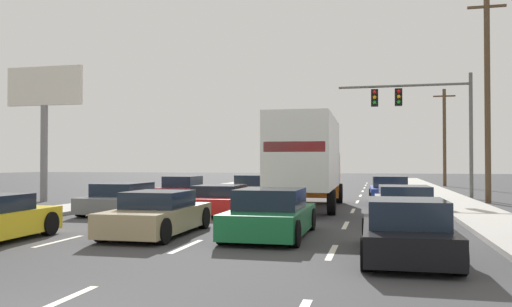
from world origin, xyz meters
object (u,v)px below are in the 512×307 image
car_tan (158,215)px  car_black (406,232)px  car_silver (255,190)px  traffic_signal_mast (415,107)px  car_maroon (184,190)px  car_red (221,200)px  box_truck (308,158)px  utility_pole_far (444,136)px  car_gray (125,199)px  car_white (404,206)px  car_blue (389,191)px  utility_pole_mid (487,96)px  roadside_billboard (44,104)px  car_green (271,215)px

car_tan → car_black: 6.76m
car_silver → traffic_signal_mast: 10.40m
car_maroon → car_red: bearing=-56.0°
box_truck → traffic_signal_mast: traffic_signal_mast is taller
car_tan → box_truck: (3.00, 8.52, 1.64)m
car_silver → utility_pole_far: size_ratio=0.52×
car_black → utility_pole_far: 35.47m
car_gray → car_white: car_white is taller
car_red → utility_pole_far: 29.50m
car_gray → car_blue: 12.49m
traffic_signal_mast → car_gray: bearing=-135.6°
car_silver → car_tan: car_silver is taller
utility_pole_mid → roadside_billboard: 22.28m
box_truck → car_blue: 5.47m
car_tan → roadside_billboard: bearing=137.5°
car_white → roadside_billboard: (-17.44, 5.60, 4.41)m
car_blue → utility_pole_far: bearing=76.1°
car_silver → car_maroon: bearing=-166.7°
car_red → car_black: (6.48, -8.02, 0.02)m
car_blue → utility_pole_far: (5.04, 20.39, 3.67)m
car_black → roadside_billboard: bearing=145.3°
car_white → roadside_billboard: bearing=162.2°
utility_pole_far → roadside_billboard: 32.01m
box_truck → utility_pole_far: bearing=70.8°
car_red → car_white: (6.76, -1.74, 0.05)m
car_maroon → car_white: bearing=-34.8°
car_black → traffic_signal_mast: traffic_signal_mast is taller
car_tan → box_truck: box_truck is taller
car_maroon → roadside_billboard: bearing=-166.5°
car_blue → utility_pole_mid: 6.81m
utility_pole_far → utility_pole_mid: bearing=-91.0°
car_red → car_black: 10.31m
car_tan → utility_pole_far: bearing=70.7°
car_red → utility_pole_far: utility_pole_far is taller
car_red → box_truck: bearing=40.0°
car_maroon → car_black: (10.21, -13.55, -0.04)m
utility_pole_far → roadside_billboard: (-22.21, -23.03, 0.70)m
car_black → traffic_signal_mast: bearing=85.4°
car_red → box_truck: 4.31m
car_red → car_white: 6.98m
box_truck → car_green: size_ratio=2.13×
car_white → roadside_billboard: roadside_billboard is taller
car_blue → utility_pole_mid: utility_pole_mid is taller
traffic_signal_mast → roadside_billboard: bearing=-159.1°
car_white → car_green: bearing=-132.6°
car_gray → car_tan: (3.85, -5.39, -0.01)m
box_truck → car_green: bearing=-89.3°
car_blue → roadside_billboard: roadside_billboard is taller
car_maroon → car_tan: (3.77, -11.50, -0.04)m
car_maroon → car_red: 6.67m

